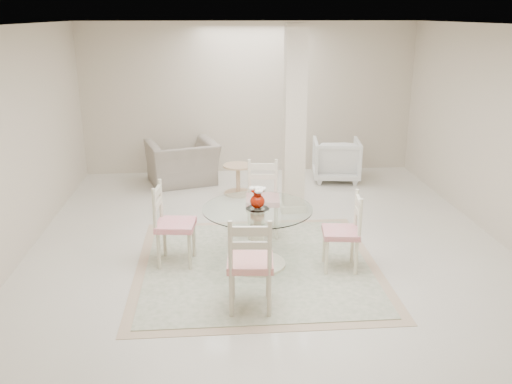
{
  "coord_description": "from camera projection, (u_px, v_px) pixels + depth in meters",
  "views": [
    {
      "loc": [
        -0.67,
        -6.31,
        2.82
      ],
      "look_at": [
        -0.19,
        -0.36,
        0.85
      ],
      "focal_mm": 38.0,
      "sensor_mm": 36.0,
      "label": 1
    }
  ],
  "objects": [
    {
      "name": "area_rug",
      "position": [
        257.0,
        265.0,
        6.36
      ],
      "size": [
        2.82,
        2.82,
        0.02
      ],
      "color": "tan",
      "rests_on": "ground"
    },
    {
      "name": "red_vase",
      "position": [
        257.0,
        198.0,
        6.09
      ],
      "size": [
        0.2,
        0.18,
        0.26
      ],
      "color": "#9D1504",
      "rests_on": "dining_table"
    },
    {
      "name": "ground",
      "position": [
        268.0,
        246.0,
        6.91
      ],
      "size": [
        7.0,
        7.0,
        0.0
      ],
      "primitive_type": "plane",
      "color": "silver",
      "rests_on": "ground"
    },
    {
      "name": "column",
      "position": [
        295.0,
        121.0,
        7.75
      ],
      "size": [
        0.3,
        0.3,
        2.7
      ],
      "primitive_type": "cube",
      "color": "beige",
      "rests_on": "ground"
    },
    {
      "name": "recliner_taupe",
      "position": [
        182.0,
        163.0,
        9.35
      ],
      "size": [
        1.37,
        1.27,
        0.73
      ],
      "primitive_type": "imported",
      "rotation": [
        0.0,
        0.0,
        3.43
      ],
      "color": "gray",
      "rests_on": "ground"
    },
    {
      "name": "armchair_white",
      "position": [
        336.0,
        159.0,
        9.54
      ],
      "size": [
        0.89,
        0.91,
        0.74
      ],
      "primitive_type": "imported",
      "rotation": [
        0.0,
        0.0,
        3.02
      ],
      "color": "white",
      "rests_on": "ground"
    },
    {
      "name": "dining_chair_north",
      "position": [
        263.0,
        192.0,
        7.15
      ],
      "size": [
        0.47,
        0.47,
        1.09
      ],
      "rotation": [
        0.0,
        0.0,
        -0.08
      ],
      "color": "beige",
      "rests_on": "ground"
    },
    {
      "name": "dining_chair_east",
      "position": [
        347.0,
        226.0,
        6.12
      ],
      "size": [
        0.45,
        0.45,
        1.01
      ],
      "rotation": [
        0.0,
        0.0,
        -1.69
      ],
      "color": "#F5ECC9",
      "rests_on": "ground"
    },
    {
      "name": "side_table",
      "position": [
        238.0,
        181.0,
        8.8
      ],
      "size": [
        0.48,
        0.48,
        0.5
      ],
      "color": "tan",
      "rests_on": "ground"
    },
    {
      "name": "dining_chair_south",
      "position": [
        250.0,
        257.0,
        5.21
      ],
      "size": [
        0.48,
        0.48,
        1.12
      ],
      "rotation": [
        0.0,
        0.0,
        3.06
      ],
      "color": "beige",
      "rests_on": "ground"
    },
    {
      "name": "dining_chair_west",
      "position": [
        169.0,
        218.0,
        6.25
      ],
      "size": [
        0.48,
        0.48,
        1.09
      ],
      "rotation": [
        0.0,
        0.0,
        1.46
      ],
      "color": "beige",
      "rests_on": "ground"
    },
    {
      "name": "room_shell",
      "position": [
        270.0,
        100.0,
        6.32
      ],
      "size": [
        6.02,
        7.02,
        2.71
      ],
      "color": "beige",
      "rests_on": "ground"
    },
    {
      "name": "dining_table",
      "position": [
        257.0,
        237.0,
        6.24
      ],
      "size": [
        1.25,
        1.25,
        0.72
      ],
      "rotation": [
        0.0,
        0.0,
        -0.16
      ],
      "color": "#FBF5CE",
      "rests_on": "ground"
    }
  ]
}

